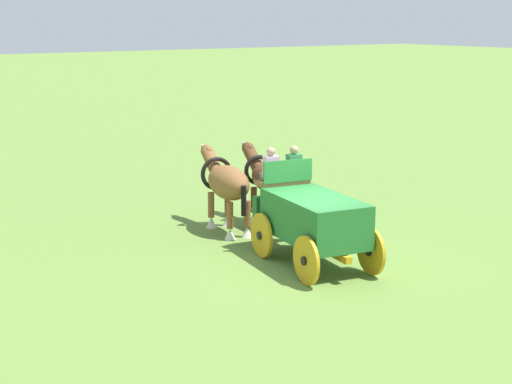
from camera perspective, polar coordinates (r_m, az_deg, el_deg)
ground_plane at (r=19.48m, az=4.09°, el=-5.17°), size 220.00×220.00×0.00m
show_wagon at (r=19.31m, az=3.90°, el=-1.79°), size 5.83×2.28×2.63m
draft_horse_near at (r=22.17m, az=-2.09°, el=0.59°), size 2.95×1.22×2.21m
draft_horse_off at (r=22.71m, az=0.92°, el=0.85°), size 2.96×1.15×2.20m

